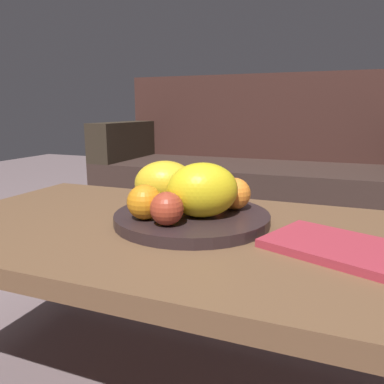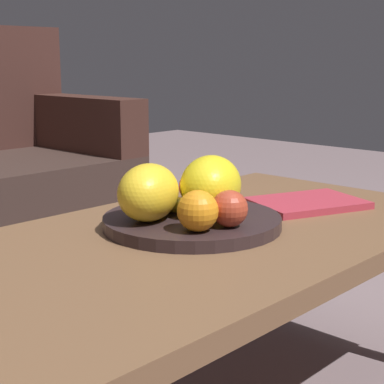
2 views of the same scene
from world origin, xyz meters
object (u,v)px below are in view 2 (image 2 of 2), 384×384
(orange_left, at_px, (198,211))
(coffee_table, at_px, (201,253))
(apple_left, at_px, (161,189))
(banana_bunch, at_px, (164,200))
(melon_smaller_beside, at_px, (211,185))
(melon_large_front, at_px, (148,192))
(fruit_bowl, at_px, (192,222))
(orange_front, at_px, (196,187))
(magazine, at_px, (307,203))
(apple_front, at_px, (231,208))

(orange_left, bearing_deg, coffee_table, 37.98)
(apple_left, xyz_separation_m, banana_bunch, (-0.06, -0.07, -0.01))
(melon_smaller_beside, bearing_deg, melon_large_front, 154.37)
(fruit_bowl, height_order, melon_large_front, melon_large_front)
(melon_smaller_beside, height_order, orange_front, melon_smaller_beside)
(coffee_table, relative_size, magazine, 4.87)
(coffee_table, bearing_deg, melon_smaller_beside, 19.34)
(orange_front, bearing_deg, coffee_table, -133.26)
(coffee_table, bearing_deg, fruit_bowl, 70.36)
(coffee_table, distance_m, magazine, 0.34)
(melon_smaller_beside, height_order, apple_front, melon_smaller_beside)
(apple_front, distance_m, banana_bunch, 0.18)
(apple_front, bearing_deg, orange_front, 61.78)
(apple_left, relative_size, magazine, 0.25)
(fruit_bowl, distance_m, apple_front, 0.12)
(melon_large_front, relative_size, apple_front, 2.13)
(melon_large_front, height_order, apple_front, melon_large_front)
(orange_front, bearing_deg, apple_left, 124.69)
(melon_smaller_beside, relative_size, orange_front, 2.08)
(banana_bunch, bearing_deg, melon_smaller_beside, -58.54)
(fruit_bowl, relative_size, melon_large_front, 2.41)
(melon_large_front, distance_m, magazine, 0.43)
(magazine, bearing_deg, orange_front, 172.06)
(melon_large_front, distance_m, apple_left, 0.16)
(melon_smaller_beside, distance_m, orange_front, 0.11)
(coffee_table, bearing_deg, apple_front, -87.47)
(melon_large_front, height_order, banana_bunch, melon_large_front)
(melon_smaller_beside, relative_size, apple_front, 2.25)
(coffee_table, distance_m, apple_left, 0.20)
(banana_bunch, bearing_deg, apple_front, -87.23)
(fruit_bowl, xyz_separation_m, orange_front, (0.09, 0.07, 0.05))
(apple_front, relative_size, banana_bunch, 0.47)
(apple_front, relative_size, magazine, 0.29)
(fruit_bowl, height_order, melon_smaller_beside, melon_smaller_beside)
(coffee_table, height_order, banana_bunch, banana_bunch)
(melon_large_front, distance_m, orange_front, 0.18)
(orange_left, xyz_separation_m, apple_front, (0.07, -0.02, -0.00))
(coffee_table, xyz_separation_m, orange_left, (-0.06, -0.05, 0.11))
(orange_left, bearing_deg, melon_large_front, 93.99)
(orange_left, bearing_deg, banana_bunch, 68.68)
(melon_large_front, bearing_deg, apple_left, 36.85)
(apple_left, xyz_separation_m, magazine, (0.28, -0.20, -0.05))
(fruit_bowl, distance_m, orange_left, 0.13)
(melon_smaller_beside, bearing_deg, magazine, -9.35)
(melon_smaller_beside, xyz_separation_m, banana_bunch, (-0.05, 0.09, -0.04))
(magazine, bearing_deg, orange_left, -155.36)
(coffee_table, bearing_deg, orange_left, -142.02)
(melon_smaller_beside, distance_m, orange_left, 0.13)
(apple_front, bearing_deg, orange_left, 161.65)
(fruit_bowl, height_order, apple_left, apple_left)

